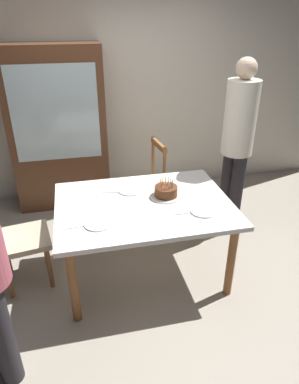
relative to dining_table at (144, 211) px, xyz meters
name	(u,v)px	position (x,y,z in m)	size (l,w,h in m)	color
ground	(144,270)	(0.00, 0.00, -0.66)	(6.40, 6.40, 0.00)	#9E9384
back_wall	(113,92)	(0.00, 1.85, 0.64)	(6.40, 0.10, 2.60)	silver
dining_table	(144,211)	(0.00, 0.00, 0.00)	(1.49, 1.10, 0.74)	white
birthday_cake	(166,192)	(0.21, 0.07, 0.13)	(0.28, 0.28, 0.17)	silver
plate_near_celebrant	(98,224)	(-0.41, -0.25, 0.09)	(0.22, 0.22, 0.01)	white
plate_far_side	(130,190)	(-0.07, 0.25, 0.09)	(0.22, 0.22, 0.01)	white
plate_near_guest	(203,211)	(0.45, -0.25, 0.09)	(0.22, 0.22, 0.01)	white
fork_near_celebrant	(77,227)	(-0.57, -0.25, 0.09)	(0.18, 0.02, 0.01)	silver
fork_far_side	(113,192)	(-0.23, 0.25, 0.09)	(0.18, 0.02, 0.01)	silver
fork_near_guest	(185,213)	(0.29, -0.24, 0.09)	(0.18, 0.02, 0.01)	silver
chair_spindle_back	(144,185)	(0.18, 0.87, -0.20)	(0.48, 0.48, 0.95)	beige
chair_upholstered	(10,233)	(-1.13, 0.10, -0.12)	(0.51, 0.51, 0.95)	tan
person_guest	(238,138)	(1.10, 0.56, 0.40)	(0.32, 0.32, 1.83)	#262328
china_cabinet	(59,130)	(-0.70, 1.56, 0.30)	(1.10, 0.45, 1.90)	#56331E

